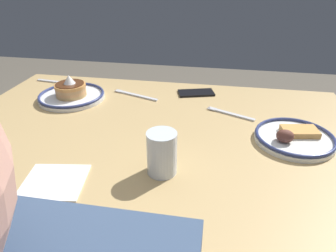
{
  "coord_description": "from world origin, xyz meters",
  "views": [
    {
      "loc": [
        -0.2,
        0.82,
        1.21
      ],
      "look_at": [
        -0.06,
        -0.01,
        0.76
      ],
      "focal_mm": 32.67,
      "sensor_mm": 36.0,
      "label": 1
    }
  ],
  "objects_px": {
    "fork_near": "(230,114)",
    "butter_knife": "(58,82)",
    "plate_near_main": "(71,94)",
    "drinking_glass": "(162,155)",
    "fork_far": "(135,95)",
    "plate_center_pancakes": "(293,137)",
    "paper_napkin": "(54,182)",
    "cell_phone": "(196,93)"
  },
  "relations": [
    {
      "from": "plate_center_pancakes",
      "to": "plate_near_main",
      "type": "bearing_deg",
      "value": -13.05
    },
    {
      "from": "paper_napkin",
      "to": "fork_far",
      "type": "xyz_separation_m",
      "value": [
        -0.05,
        -0.57,
        0.0
      ]
    },
    {
      "from": "fork_far",
      "to": "paper_napkin",
      "type": "bearing_deg",
      "value": 84.84
    },
    {
      "from": "fork_near",
      "to": "butter_knife",
      "type": "distance_m",
      "value": 0.78
    },
    {
      "from": "drinking_glass",
      "to": "fork_far",
      "type": "height_order",
      "value": "drinking_glass"
    },
    {
      "from": "plate_near_main",
      "to": "fork_far",
      "type": "xyz_separation_m",
      "value": [
        -0.24,
        -0.07,
        -0.02
      ]
    },
    {
      "from": "plate_center_pancakes",
      "to": "fork_far",
      "type": "bearing_deg",
      "value": -24.75
    },
    {
      "from": "fork_near",
      "to": "fork_far",
      "type": "distance_m",
      "value": 0.39
    },
    {
      "from": "plate_near_main",
      "to": "paper_napkin",
      "type": "distance_m",
      "value": 0.53
    },
    {
      "from": "paper_napkin",
      "to": "fork_far",
      "type": "bearing_deg",
      "value": -95.16
    },
    {
      "from": "plate_center_pancakes",
      "to": "fork_far",
      "type": "relative_size",
      "value": 1.19
    },
    {
      "from": "plate_near_main",
      "to": "butter_knife",
      "type": "distance_m",
      "value": 0.21
    },
    {
      "from": "paper_napkin",
      "to": "fork_near",
      "type": "bearing_deg",
      "value": -133.07
    },
    {
      "from": "plate_near_main",
      "to": "drinking_glass",
      "type": "xyz_separation_m",
      "value": [
        -0.44,
        0.4,
        0.03
      ]
    },
    {
      "from": "drinking_glass",
      "to": "paper_napkin",
      "type": "height_order",
      "value": "drinking_glass"
    },
    {
      "from": "fork_far",
      "to": "butter_knife",
      "type": "bearing_deg",
      "value": -12.25
    },
    {
      "from": "plate_center_pancakes",
      "to": "fork_far",
      "type": "distance_m",
      "value": 0.62
    },
    {
      "from": "plate_near_main",
      "to": "drinking_glass",
      "type": "bearing_deg",
      "value": 137.72
    },
    {
      "from": "drinking_glass",
      "to": "fork_near",
      "type": "distance_m",
      "value": 0.41
    },
    {
      "from": "paper_napkin",
      "to": "fork_far",
      "type": "distance_m",
      "value": 0.57
    },
    {
      "from": "drinking_glass",
      "to": "paper_napkin",
      "type": "xyz_separation_m",
      "value": [
        0.25,
        0.09,
        -0.05
      ]
    },
    {
      "from": "plate_near_main",
      "to": "plate_center_pancakes",
      "type": "xyz_separation_m",
      "value": [
        -0.8,
        0.19,
        -0.01
      ]
    },
    {
      "from": "plate_near_main",
      "to": "drinking_glass",
      "type": "distance_m",
      "value": 0.6
    },
    {
      "from": "cell_phone",
      "to": "fork_far",
      "type": "distance_m",
      "value": 0.25
    },
    {
      "from": "paper_napkin",
      "to": "butter_knife",
      "type": "relative_size",
      "value": 0.71
    },
    {
      "from": "plate_center_pancakes",
      "to": "cell_phone",
      "type": "xyz_separation_m",
      "value": [
        0.32,
        -0.33,
        -0.01
      ]
    },
    {
      "from": "cell_phone",
      "to": "fork_far",
      "type": "bearing_deg",
      "value": -1.49
    },
    {
      "from": "butter_knife",
      "to": "fork_near",
      "type": "bearing_deg",
      "value": 166.04
    },
    {
      "from": "plate_near_main",
      "to": "plate_center_pancakes",
      "type": "distance_m",
      "value": 0.83
    },
    {
      "from": "cell_phone",
      "to": "fork_near",
      "type": "relative_size",
      "value": 0.84
    },
    {
      "from": "fork_far",
      "to": "butter_knife",
      "type": "xyz_separation_m",
      "value": [
        0.38,
        -0.08,
        -0.0
      ]
    },
    {
      "from": "butter_knife",
      "to": "plate_near_main",
      "type": "bearing_deg",
      "value": 132.26
    },
    {
      "from": "plate_center_pancakes",
      "to": "paper_napkin",
      "type": "bearing_deg",
      "value": 26.39
    },
    {
      "from": "cell_phone",
      "to": "plate_near_main",
      "type": "bearing_deg",
      "value": -0.44
    },
    {
      "from": "cell_phone",
      "to": "butter_knife",
      "type": "xyz_separation_m",
      "value": [
        0.62,
        -0.02,
        -0.0
      ]
    },
    {
      "from": "cell_phone",
      "to": "paper_napkin",
      "type": "bearing_deg",
      "value": 48.58
    },
    {
      "from": "fork_near",
      "to": "fork_far",
      "type": "relative_size",
      "value": 0.86
    },
    {
      "from": "plate_center_pancakes",
      "to": "drinking_glass",
      "type": "relative_size",
      "value": 2.04
    },
    {
      "from": "drinking_glass",
      "to": "fork_far",
      "type": "bearing_deg",
      "value": -66.88
    },
    {
      "from": "plate_near_main",
      "to": "fork_far",
      "type": "bearing_deg",
      "value": -162.76
    },
    {
      "from": "plate_near_main",
      "to": "paper_napkin",
      "type": "relative_size",
      "value": 1.7
    },
    {
      "from": "cell_phone",
      "to": "drinking_glass",
      "type": "bearing_deg",
      "value": 69.47
    }
  ]
}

